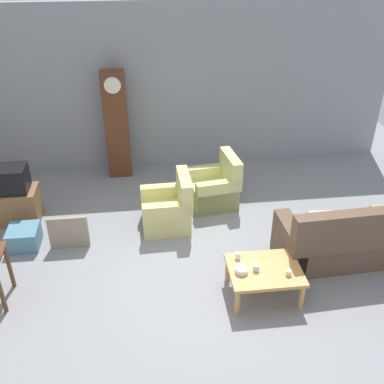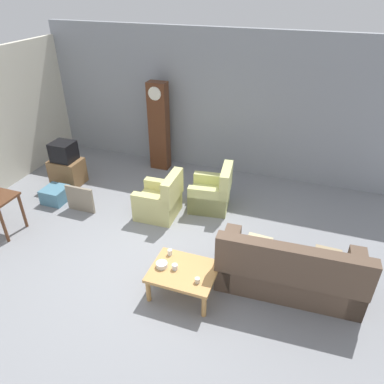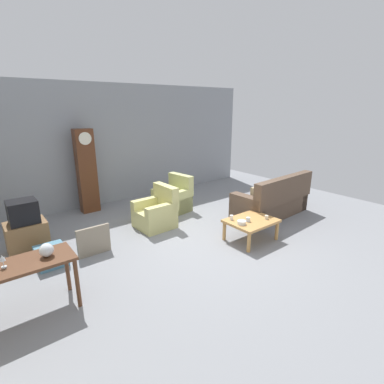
% 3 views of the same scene
% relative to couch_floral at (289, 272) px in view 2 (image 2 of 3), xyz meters
% --- Properties ---
extents(ground_plane, '(10.40, 10.40, 0.00)m').
position_rel_couch_floral_xyz_m(ground_plane, '(-2.13, -0.04, -0.35)').
color(ground_plane, gray).
extents(garage_door_wall, '(8.40, 0.16, 3.20)m').
position_rel_couch_floral_xyz_m(garage_door_wall, '(-2.13, 3.56, 1.25)').
color(garage_door_wall, gray).
rests_on(garage_door_wall, ground_plane).
extents(couch_floral, '(2.14, 0.97, 1.04)m').
position_rel_couch_floral_xyz_m(couch_floral, '(0.00, 0.00, 0.00)').
color(couch_floral, brown).
rests_on(couch_floral, ground_plane).
extents(armchair_olive_near, '(0.81, 0.78, 0.92)m').
position_rel_couch_floral_xyz_m(armchair_olive_near, '(-2.60, 1.19, -0.05)').
color(armchair_olive_near, '#CCC67A').
rests_on(armchair_olive_near, ground_plane).
extents(armchair_olive_far, '(0.88, 0.86, 0.92)m').
position_rel_couch_floral_xyz_m(armchair_olive_far, '(-1.72, 1.79, -0.05)').
color(armchair_olive_far, '#C8CC7F').
rests_on(armchair_olive_far, ground_plane).
extents(coffee_table_wood, '(0.96, 0.76, 0.43)m').
position_rel_couch_floral_xyz_m(coffee_table_wood, '(-1.46, -0.57, 0.02)').
color(coffee_table_wood, tan).
rests_on(coffee_table_wood, ground_plane).
extents(grandfather_clock, '(0.44, 0.30, 2.09)m').
position_rel_couch_floral_xyz_m(grandfather_clock, '(-3.43, 3.10, 0.70)').
color(grandfather_clock, '#562D19').
rests_on(grandfather_clock, ground_plane).
extents(tv_stand_cabinet, '(0.68, 0.52, 0.58)m').
position_rel_couch_floral_xyz_m(tv_stand_cabinet, '(-5.09, 1.66, -0.06)').
color(tv_stand_cabinet, brown).
rests_on(tv_stand_cabinet, ground_plane).
extents(tv_crt, '(0.48, 0.44, 0.42)m').
position_rel_couch_floral_xyz_m(tv_crt, '(-5.09, 1.66, 0.44)').
color(tv_crt, black).
rests_on(tv_crt, tv_stand_cabinet).
extents(framed_picture_leaning, '(0.60, 0.05, 0.54)m').
position_rel_couch_floral_xyz_m(framed_picture_leaning, '(-4.17, 0.79, -0.08)').
color(framed_picture_leaning, gray).
rests_on(framed_picture_leaning, ground_plane).
extents(storage_box_blue, '(0.46, 0.48, 0.32)m').
position_rel_couch_floral_xyz_m(storage_box_blue, '(-4.88, 0.91, -0.19)').
color(storage_box_blue, teal).
rests_on(storage_box_blue, ground_plane).
extents(cup_white_porcelain, '(0.07, 0.07, 0.09)m').
position_rel_couch_floral_xyz_m(cup_white_porcelain, '(-1.77, -0.32, 0.13)').
color(cup_white_porcelain, white).
rests_on(cup_white_porcelain, coffee_table_wood).
extents(cup_blue_rimmed, '(0.08, 0.08, 0.09)m').
position_rel_couch_floral_xyz_m(cup_blue_rimmed, '(-1.58, -0.59, 0.12)').
color(cup_blue_rimmed, silver).
rests_on(cup_blue_rimmed, coffee_table_wood).
extents(cup_cream_tall, '(0.08, 0.08, 0.07)m').
position_rel_couch_floral_xyz_m(cup_cream_tall, '(-1.19, -0.73, 0.12)').
color(cup_cream_tall, beige).
rests_on(cup_cream_tall, coffee_table_wood).
extents(bowl_white_stacked, '(0.17, 0.17, 0.07)m').
position_rel_couch_floral_xyz_m(bowl_white_stacked, '(-1.78, -0.60, 0.12)').
color(bowl_white_stacked, white).
rests_on(bowl_white_stacked, coffee_table_wood).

